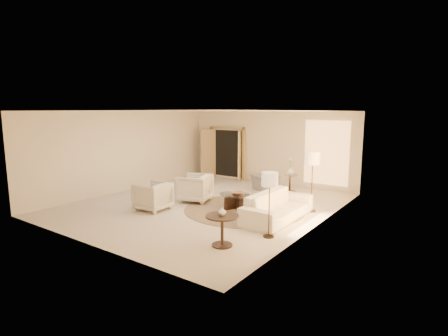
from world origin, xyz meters
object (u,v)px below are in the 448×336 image
Objects in this scene: bowl at (237,193)px; side_vase at (290,171)px; side_table at (290,181)px; end_vase at (222,212)px; coffee_table at (237,200)px; floor_lamp_far at (270,182)px; end_table at (222,225)px; floor_lamp_near at (313,161)px; accent_chair at (265,180)px; armchair_left at (195,187)px; armchair_right at (153,195)px; sofa at (278,206)px.

side_vase is at bearing 83.09° from bowl.
side_table is 3.56× the size of end_vase.
coffee_table is 0.93× the size of floor_lamp_far.
side_vase is (-0.96, 5.42, 0.30)m from end_table.
bowl is (-1.85, -0.98, -0.98)m from floor_lamp_near.
floor_lamp_near is at bearing 175.23° from accent_chair.
side_table is at bearing 129.18° from armchair_left.
side_table is at bearing 83.09° from bowl.
end_vase is (1.30, -2.58, 0.48)m from coffee_table.
end_table is 2.89m from bowl.
armchair_right is 4.98× the size of end_vase.
floor_lamp_near is (1.51, -1.86, 1.06)m from side_table.
end_table is at bearing -79.96° from side_table.
accent_chair reaches higher than sofa.
floor_lamp_far is 5.54× the size of side_vase.
end_table is 0.48× the size of floor_lamp_far.
coffee_table is at bearing 140.07° from floor_lamp_far.
armchair_right is 3.39m from end_table.
side_vase is at bearing 128.92° from floor_lamp_near.
armchair_left is 5.34× the size of end_vase.
accent_chair is 4.94× the size of end_vase.
floor_lamp_near is at bearing 81.26° from end_vase.
armchair_left reaches higher than armchair_right.
end_vase is (-0.55, -3.55, -0.69)m from floor_lamp_near.
armchair_left reaches higher than side_vase.
armchair_right reaches higher than sofa.
armchair_left is 1.08× the size of accent_chair.
armchair_left reaches higher than bowl.
end_table is 3.97× the size of end_vase.
coffee_table is at bearing -96.91° from side_vase.
accent_chair is at bearing 109.32° from end_table.
armchair_right reaches higher than end_table.
accent_chair is at bearing 145.85° from floor_lamp_near.
floor_lamp_far is at bearing -71.08° from side_vase.
end_table is at bearing -63.15° from coffee_table.
coffee_table is 2.17× the size of side_table.
floor_lamp_far is at bearing 84.57° from armchair_right.
accent_chair is 0.96m from side_vase.
bowl is at bearing -152.13° from floor_lamp_near.
floor_lamp_near reaches higher than armchair_left.
side_table is at bearing -132.96° from accent_chair.
end_vase is (1.80, -5.15, 0.36)m from accent_chair.
armchair_right is 3.30× the size of side_vase.
armchair_left is 3.46m from side_table.
floor_lamp_far reaches higher than sofa.
armchair_left is at bearing 97.76° from accent_chair.
end_table is 0.29m from end_vase.
armchair_left is 1.55m from bowl.
floor_lamp_far is (3.75, -0.06, 0.81)m from armchair_right.
end_vase is at bearing 0.00° from end_table.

